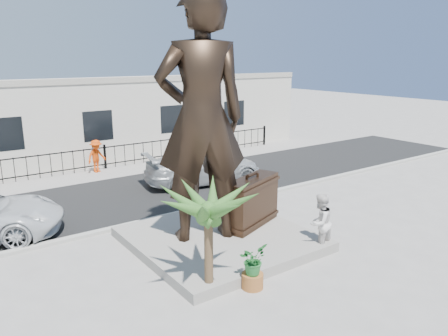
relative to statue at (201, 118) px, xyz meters
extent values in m
plane|color=#9E9991|center=(1.01, -1.73, -4.01)|extent=(100.00, 100.00, 0.00)
cube|color=black|center=(1.01, 6.27, -4.00)|extent=(40.00, 7.00, 0.01)
cube|color=#A5A399|center=(1.01, 2.77, -3.95)|extent=(40.00, 0.25, 0.12)
cube|color=#9E9991|center=(1.01, 10.27, -4.00)|extent=(40.00, 2.50, 0.02)
cube|color=gray|center=(0.51, -0.23, -3.86)|extent=(5.20, 5.20, 0.30)
cube|color=black|center=(1.01, 11.07, -3.41)|extent=(22.00, 0.10, 1.20)
cube|color=silver|center=(1.01, 15.27, -1.81)|extent=(28.00, 7.00, 4.40)
imported|color=black|center=(0.00, 0.00, 0.00)|extent=(3.12, 2.52, 7.42)
cube|color=#332115|center=(1.84, -0.16, -2.90)|extent=(2.42, 1.51, 1.63)
imported|color=silver|center=(2.67, -2.41, -3.10)|extent=(0.99, 0.83, 1.81)
imported|color=#ACAFB0|center=(3.80, 5.81, -3.20)|extent=(5.79, 3.20, 1.59)
imported|color=#D9440B|center=(0.39, 10.60, -3.15)|extent=(1.23, 0.97, 1.67)
cylinder|color=#995928|center=(-0.41, -2.97, -3.81)|extent=(0.56, 0.56, 0.40)
imported|color=#236C2D|center=(-0.41, -2.97, -3.22)|extent=(0.89, 0.85, 0.78)
camera|label=1|loc=(-6.87, -10.79, 1.78)|focal=35.00mm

